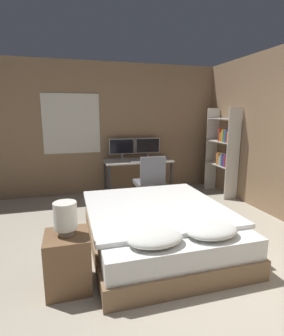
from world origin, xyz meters
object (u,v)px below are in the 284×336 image
Objects in this scene: desk at (138,164)px; monitor_right at (148,146)px; keyboard at (140,161)px; computer_mouse at (155,160)px; bedside_lamp at (65,216)px; nightstand at (68,261)px; bookshelf at (224,148)px; bed at (158,227)px; office_chair at (150,186)px; monitor_left at (122,147)px.

monitor_right is (0.28, 0.22, 0.34)m from desk.
monitor_right is 0.57m from keyboard.
desk is at bearing 143.66° from computer_mouse.
bedside_lamp is at bearing -117.31° from desk.
computer_mouse is at bearing -88.45° from monitor_right.
nightstand is 0.31× the size of bookshelf.
bed is at bearing -99.07° from keyboard.
office_chair is (1.44, 1.96, 0.11)m from nightstand.
office_chair reaches higher than bed.
nightstand is 7.90× the size of computer_mouse.
keyboard reaches higher than nightstand.
desk is (1.43, 2.76, 0.37)m from nightstand.
monitor_right is at bearing 152.09° from bookshelf.
bedside_lamp is 0.34× the size of office_chair.
bookshelf is (3.11, 2.24, 0.24)m from bedside_lamp.
keyboard is 1.73m from bookshelf.
bed is at bearing -98.18° from desk.
monitor_right is at bearing 60.17° from bedside_lamp.
keyboard is (0.28, -0.44, -0.24)m from monitor_left.
nightstand is 3.51m from monitor_right.
desk is at bearing -37.90° from monitor_left.
office_chair is (1.44, 1.96, -0.35)m from bedside_lamp.
bedside_lamp is 3.20m from monitor_left.
monitor_right is at bearing 37.90° from desk.
bookshelf is (1.68, -0.30, 0.24)m from keyboard.
nightstand is 1.03× the size of monitor_right.
nightstand is 0.40× the size of desk.
monitor_right is at bearing 0.00° from monitor_left.
monitor_left reaches higher than nightstand.
computer_mouse reaches higher than nightstand.
office_chair is (0.02, -0.80, -0.25)m from desk.
nightstand is 3.90m from bookshelf.
nightstand is 2.44m from office_chair.
monitor_right is (0.60, 2.41, 0.73)m from bed.
monitor_left is at bearing 142.89° from computer_mouse.
monitor_left is at bearing 69.04° from nightstand.
monitor_right reaches higher than computer_mouse.
monitor_left is 1.00× the size of monitor_right.
bedside_lamp reaches higher than nightstand.
bedside_lamp is at bearing -110.96° from monitor_left.
desk is (0.32, 2.19, 0.39)m from bed.
monitor_right is 1.30× the size of keyboard.
bedside_lamp is at bearing -152.95° from bed.
office_chair is at bearing 53.60° from nightstand.
keyboard is at bearing 60.72° from nightstand.
bookshelf is at bearing 35.76° from bedside_lamp.
office_chair is (0.30, -1.02, -0.59)m from monitor_left.
bedside_lamp reaches higher than bed.
monitor_right is at bearing 60.17° from nightstand.
monitor_right is 7.65× the size of computer_mouse.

